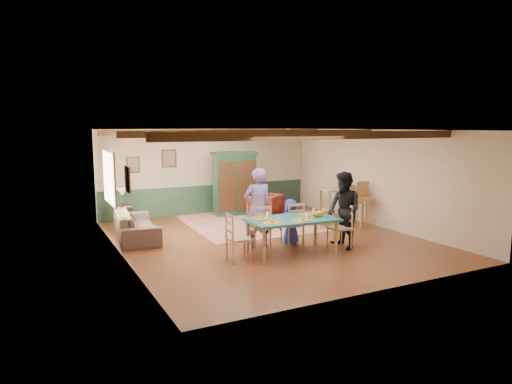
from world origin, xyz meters
name	(u,v)px	position (x,y,z in m)	size (l,w,h in m)	color
floor	(267,239)	(0.00, 0.00, 0.00)	(8.00, 8.00, 0.00)	#5B2C19
wall_back	(209,171)	(0.00, 4.00, 1.35)	(7.00, 0.02, 2.70)	beige
wall_left	(121,195)	(-3.50, 0.00, 1.35)	(0.02, 8.00, 2.70)	beige
wall_right	(378,178)	(3.50, 0.00, 1.35)	(0.02, 8.00, 2.70)	beige
ceiling	(268,130)	(0.00, 0.00, 2.70)	(7.00, 8.00, 0.02)	white
wainscot_back	(209,199)	(0.00, 3.98, 0.45)	(6.95, 0.03, 0.90)	#1E3827
ceiling_beam_front	(324,135)	(0.00, -2.30, 2.61)	(6.95, 0.16, 0.16)	black
ceiling_beam_mid	(260,133)	(0.00, 0.40, 2.61)	(6.95, 0.16, 0.16)	black
ceiling_beam_back	(220,132)	(0.00, 3.00, 2.61)	(6.95, 0.16, 0.16)	black
window_left	(109,178)	(-3.47, 1.70, 1.55)	(0.06, 1.60, 1.30)	white
picture_left_wall	(128,179)	(-3.47, -0.60, 1.75)	(0.04, 0.42, 0.52)	gray
picture_back_a	(169,159)	(-1.30, 3.97, 1.80)	(0.45, 0.04, 0.55)	gray
picture_back_b	(133,165)	(-2.40, 3.97, 1.65)	(0.38, 0.04, 0.48)	gray
dining_table	(292,237)	(-0.18, -1.44, 0.40)	(1.94, 1.08, 0.81)	#1C5955
dining_chair_far_left	(259,227)	(-0.57, -0.64, 0.51)	(0.45, 0.47, 1.02)	#9D784E
dining_chair_far_right	(292,223)	(0.29, -0.69, 0.51)	(0.45, 0.47, 1.02)	#9D784E
dining_chair_end_left	(239,237)	(-1.42, -1.37, 0.51)	(0.45, 0.47, 1.02)	#9D784E
dining_chair_end_right	(340,227)	(1.05, -1.51, 0.51)	(0.45, 0.47, 1.02)	#9D784E
person_man	(258,208)	(-0.56, -0.56, 0.93)	(0.68, 0.44, 1.85)	#755897
person_woman	(344,210)	(1.16, -1.52, 0.89)	(0.86, 0.67, 1.77)	black
person_child	(291,221)	(0.30, -0.61, 0.54)	(0.53, 0.34, 1.08)	#27339C
cat	(318,213)	(0.40, -1.58, 0.90)	(0.39, 0.15, 0.19)	orange
place_setting_near_left	(273,221)	(-0.79, -1.67, 0.86)	(0.43, 0.32, 0.11)	yellow
place_setting_near_center	(302,218)	(-0.09, -1.71, 0.86)	(0.43, 0.32, 0.11)	yellow
place_setting_far_left	(262,216)	(-0.76, -1.14, 0.86)	(0.43, 0.32, 0.11)	yellow
place_setting_far_right	(309,212)	(0.42, -1.21, 0.86)	(0.43, 0.32, 0.11)	yellow
area_rug	(247,223)	(0.41, 1.99, 0.01)	(3.36, 3.99, 0.01)	beige
armoire	(235,184)	(0.59, 3.27, 1.00)	(1.41, 0.56, 2.00)	black
armchair	(265,207)	(1.04, 2.07, 0.40)	(0.85, 0.87, 0.80)	#43120D
sofa	(136,225)	(-2.88, 1.58, 0.34)	(2.35, 0.92, 0.68)	#3A2C24
end_table	(123,216)	(-2.89, 3.23, 0.28)	(0.46, 0.46, 0.56)	black
table_lamp	(122,197)	(-2.89, 3.23, 0.82)	(0.28, 0.28, 0.51)	beige
counter_table	(341,205)	(2.83, 0.76, 0.51)	(1.23, 0.72, 1.02)	#BDB693
bar_stool_left	(353,207)	(2.65, -0.01, 0.59)	(0.42, 0.46, 1.19)	#AE7543
bar_stool_right	(367,204)	(3.21, 0.10, 0.62)	(0.44, 0.48, 1.24)	#AE7543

